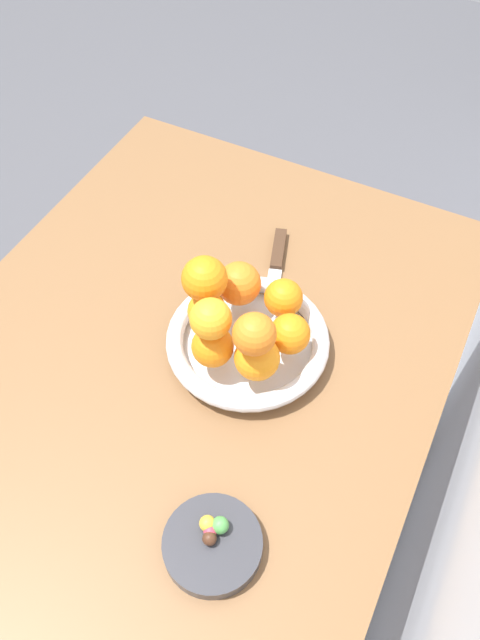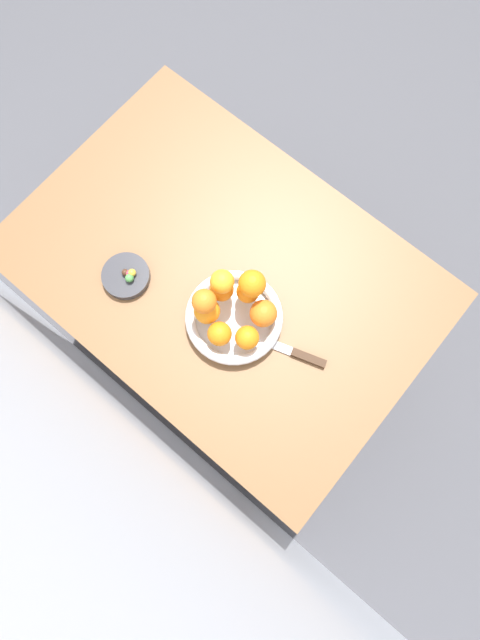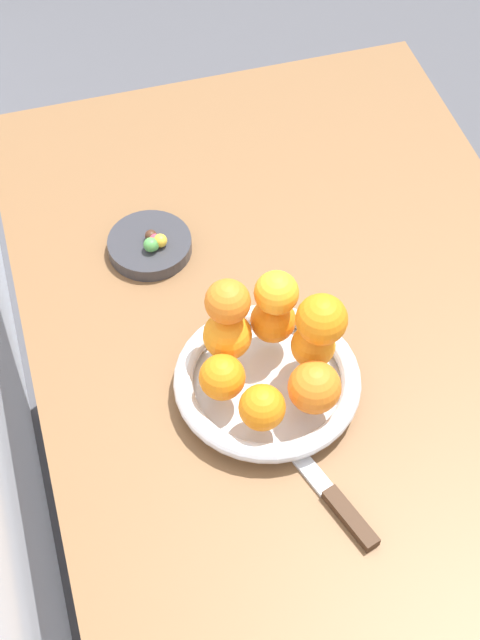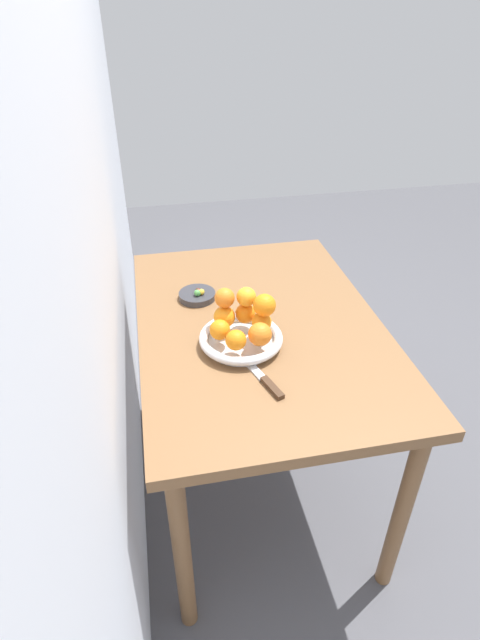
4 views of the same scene
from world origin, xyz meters
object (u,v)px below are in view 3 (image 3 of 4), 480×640
object	(u,v)px
dining_table	(297,354)
orange_3	(222,377)
candy_ball_1	(160,241)
candy_ball_2	(151,245)
candy_ball_4	(153,246)
knife	(320,481)
orange_8	(228,302)
orange_6	(276,293)
fruit_bowl	(267,382)
orange_7	(322,319)
orange_5	(315,387)
orange_0	(313,346)
orange_2	(227,335)
candy_ball_3	(151,236)
orange_4	(262,407)
candy_ball_0	(154,239)
candy_dish	(150,245)

from	to	relation	value
dining_table	orange_3	size ratio (longest dim) A/B	18.41
candy_ball_1	candy_ball_2	xyz separation A→B (m)	(-0.00, 0.02, 0.00)
candy_ball_4	knife	world-z (taller)	candy_ball_4
orange_8	candy_ball_4	size ratio (longest dim) A/B	3.44
orange_6	knife	size ratio (longest dim) A/B	0.23
fruit_bowl	orange_8	size ratio (longest dim) A/B	4.18
candy_ball_1	knife	distance (m)	0.44
orange_7	candy_ball_1	xyz separation A→B (m)	(0.27, 0.15, -0.10)
orange_5	candy_ball_4	world-z (taller)	orange_5
fruit_bowl	orange_0	world-z (taller)	orange_0
dining_table	candy_ball_4	distance (m)	0.27
orange_2	candy_ball_3	bearing A→B (deg)	12.12
orange_4	candy_ball_3	distance (m)	0.36
candy_ball_0	candy_ball_2	world-z (taller)	candy_ball_2
fruit_bowl	candy_ball_3	world-z (taller)	same
orange_8	orange_0	bearing A→B (deg)	-116.50
candy_dish	orange_6	bearing A→B (deg)	-152.29
candy_ball_4	knife	xyz separation A→B (m)	(-0.42, -0.11, -0.03)
candy_ball_3	candy_ball_2	bearing A→B (deg)	167.01
candy_ball_1	candy_ball_3	distance (m)	0.02
fruit_bowl	candy_ball_2	world-z (taller)	candy_ball_2
orange_3	orange_2	bearing A→B (deg)	-21.45
fruit_bowl	candy_ball_1	distance (m)	0.29
dining_table	candy_ball_1	world-z (taller)	candy_ball_1
fruit_bowl	knife	distance (m)	0.15
orange_4	orange_5	world-z (taller)	orange_5
orange_8	candy_ball_3	xyz separation A→B (m)	(0.23, 0.05, -0.10)
orange_6	candy_ball_2	distance (m)	0.26
orange_7	candy_ball_2	size ratio (longest dim) A/B	3.01
orange_3	candy_ball_0	size ratio (longest dim) A/B	3.53
candy_dish	orange_2	world-z (taller)	orange_2
orange_0	candy_ball_3	bearing A→B (deg)	28.65
fruit_bowl	orange_8	world-z (taller)	orange_8
orange_5	candy_ball_3	xyz separation A→B (m)	(0.35, 0.13, -0.04)
candy_ball_4	knife	distance (m)	0.44
orange_2	orange_4	world-z (taller)	orange_2
candy_ball_1	candy_ball_2	size ratio (longest dim) A/B	0.93
fruit_bowl	orange_4	distance (m)	0.09
orange_7	orange_3	bearing A→B (deg)	93.78
dining_table	orange_2	xyz separation A→B (m)	(-0.06, 0.12, 0.16)
candy_ball_1	candy_ball_4	xyz separation A→B (m)	(-0.01, 0.01, -0.00)
orange_2	orange_8	world-z (taller)	orange_8
orange_5	candy_ball_4	size ratio (longest dim) A/B	3.96
orange_6	candy_ball_1	xyz separation A→B (m)	(0.22, 0.11, -0.10)
fruit_bowl	orange_6	bearing A→B (deg)	-25.33
orange_6	knife	xyz separation A→B (m)	(-0.21, 0.00, -0.12)
orange_8	candy_ball_3	world-z (taller)	orange_8
fruit_bowl	orange_0	size ratio (longest dim) A/B	4.23
dining_table	candy_ball_1	bearing A→B (deg)	43.93
orange_3	candy_ball_2	world-z (taller)	orange_3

